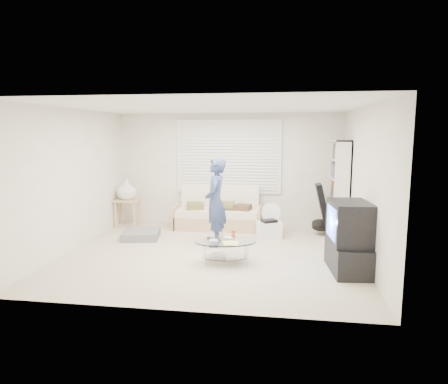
% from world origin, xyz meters
% --- Properties ---
extents(ground, '(5.00, 5.00, 0.00)m').
position_xyz_m(ground, '(0.00, 0.00, 0.00)').
color(ground, tan).
rests_on(ground, ground).
extents(room_shell, '(5.02, 4.52, 2.51)m').
position_xyz_m(room_shell, '(0.00, 0.48, 1.63)').
color(room_shell, white).
rests_on(room_shell, ground).
extents(window_blinds, '(2.32, 0.08, 1.62)m').
position_xyz_m(window_blinds, '(0.00, 2.20, 1.55)').
color(window_blinds, silver).
rests_on(window_blinds, ground).
extents(futon_sofa, '(1.87, 0.75, 0.91)m').
position_xyz_m(futon_sofa, '(-0.18, 1.87, 0.30)').
color(futon_sofa, tan).
rests_on(futon_sofa, ground).
extents(grey_floor_pillow, '(0.81, 0.81, 0.16)m').
position_xyz_m(grey_floor_pillow, '(-1.56, 0.81, 0.08)').
color(grey_floor_pillow, '#605E63').
rests_on(grey_floor_pillow, ground).
extents(side_table, '(0.54, 0.43, 1.06)m').
position_xyz_m(side_table, '(-2.22, 1.77, 0.79)').
color(side_table, tan).
rests_on(side_table, ground).
extents(bookshelf, '(0.31, 0.82, 1.94)m').
position_xyz_m(bookshelf, '(2.32, 1.60, 0.97)').
color(bookshelf, white).
rests_on(bookshelf, ground).
extents(guitar_case, '(0.41, 0.39, 1.04)m').
position_xyz_m(guitar_case, '(2.03, 1.62, 0.46)').
color(guitar_case, black).
rests_on(guitar_case, ground).
extents(floor_fan, '(0.39, 0.27, 0.66)m').
position_xyz_m(floor_fan, '(0.98, 1.54, 0.38)').
color(floor_fan, white).
rests_on(floor_fan, ground).
extents(storage_bin, '(0.54, 0.40, 0.36)m').
position_xyz_m(storage_bin, '(0.95, 1.27, 0.16)').
color(storage_bin, white).
rests_on(storage_bin, ground).
extents(tv_unit, '(0.62, 1.02, 1.07)m').
position_xyz_m(tv_unit, '(2.20, -0.55, 0.52)').
color(tv_unit, black).
rests_on(tv_unit, ground).
extents(coffee_table, '(1.09, 0.80, 0.49)m').
position_xyz_m(coffee_table, '(0.31, -0.44, 0.30)').
color(coffee_table, silver).
rests_on(coffee_table, ground).
extents(standing_person, '(0.43, 0.62, 1.64)m').
position_xyz_m(standing_person, '(-0.01, 0.54, 0.82)').
color(standing_person, navy).
rests_on(standing_person, ground).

